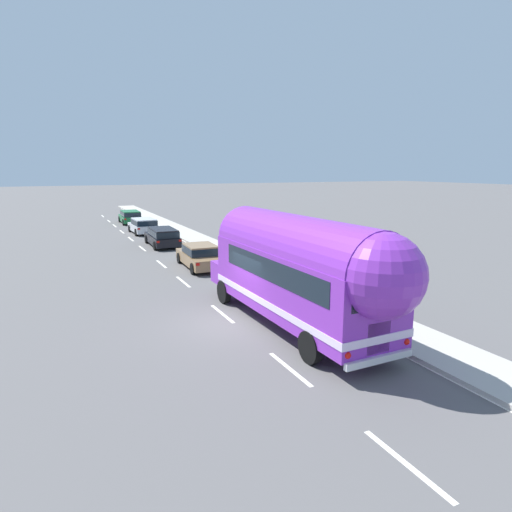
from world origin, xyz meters
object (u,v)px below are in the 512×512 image
at_px(painted_bus, 301,268).
at_px(car_lead, 200,255).
at_px(car_second, 163,236).
at_px(car_fourth, 130,216).
at_px(car_third, 143,225).

xyz_separation_m(painted_bus, car_lead, (0.02, 11.39, -1.56)).
relative_size(painted_bus, car_second, 2.36).
distance_m(painted_bus, car_fourth, 34.81).
bearing_deg(car_third, car_lead, -89.00).
distance_m(painted_bus, car_third, 26.78).
xyz_separation_m(car_second, car_third, (0.02, 7.27, -0.01)).
relative_size(car_third, car_fourth, 0.96).
bearing_deg(car_third, painted_bus, -89.46).
distance_m(painted_bus, car_lead, 11.50).
distance_m(car_third, car_fourth, 8.04).
relative_size(painted_bus, car_lead, 2.39).
height_order(car_lead, car_fourth, same).
bearing_deg(painted_bus, car_third, 90.54).
bearing_deg(car_lead, car_second, 92.03).
height_order(painted_bus, car_third, painted_bus).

